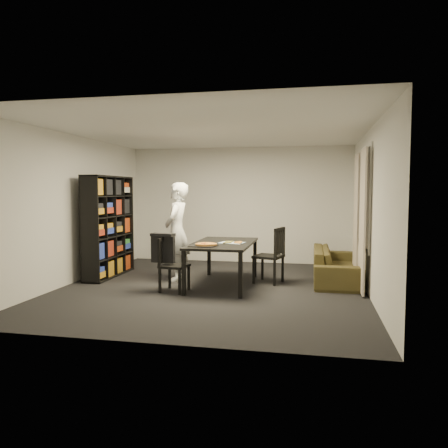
% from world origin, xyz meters
% --- Properties ---
extents(room, '(5.01, 5.51, 2.61)m').
position_xyz_m(room, '(0.00, 0.00, 1.30)').
color(room, black).
rests_on(room, ground).
extents(window_pane, '(0.02, 1.40, 1.60)m').
position_xyz_m(window_pane, '(2.48, 0.60, 1.50)').
color(window_pane, black).
rests_on(window_pane, room).
extents(window_frame, '(0.03, 1.52, 1.72)m').
position_xyz_m(window_frame, '(2.48, 0.60, 1.50)').
color(window_frame, white).
rests_on(window_frame, room).
extents(curtain_left, '(0.03, 0.70, 2.25)m').
position_xyz_m(curtain_left, '(2.40, 0.08, 1.15)').
color(curtain_left, beige).
rests_on(curtain_left, room).
extents(curtain_right, '(0.03, 0.70, 2.25)m').
position_xyz_m(curtain_right, '(2.40, 1.12, 1.15)').
color(curtain_right, beige).
rests_on(curtain_right, room).
extents(bookshelf, '(0.35, 1.50, 1.90)m').
position_xyz_m(bookshelf, '(-2.16, 0.60, 0.95)').
color(bookshelf, black).
rests_on(bookshelf, room).
extents(dining_table, '(0.99, 1.78, 0.74)m').
position_xyz_m(dining_table, '(0.13, 0.22, 0.67)').
color(dining_table, black).
rests_on(dining_table, room).
extents(chair_left, '(0.46, 0.46, 0.87)m').
position_xyz_m(chair_left, '(-0.62, -0.37, 0.50)').
color(chair_left, black).
rests_on(chair_left, room).
extents(chair_right, '(0.57, 0.57, 0.98)m').
position_xyz_m(chair_right, '(0.97, 0.56, 0.56)').
color(chair_right, black).
rests_on(chair_right, room).
extents(draped_jacket, '(0.41, 0.22, 0.48)m').
position_xyz_m(draped_jacket, '(-0.74, -0.36, 0.72)').
color(draped_jacket, black).
rests_on(draped_jacket, chair_left).
extents(person, '(0.43, 0.65, 1.77)m').
position_xyz_m(person, '(-0.77, 0.48, 0.89)').
color(person, white).
rests_on(person, room).
extents(baking_tray, '(0.45, 0.38, 0.01)m').
position_xyz_m(baking_tray, '(-0.07, -0.34, 0.75)').
color(baking_tray, black).
rests_on(baking_tray, dining_table).
extents(pepperoni_pizza, '(0.35, 0.35, 0.03)m').
position_xyz_m(pepperoni_pizza, '(-0.03, -0.29, 0.77)').
color(pepperoni_pizza, '#A66D30').
rests_on(pepperoni_pizza, dining_table).
extents(kitchen_towel, '(0.45, 0.38, 0.01)m').
position_xyz_m(kitchen_towel, '(0.30, 0.18, 0.74)').
color(kitchen_towel, silver).
rests_on(kitchen_towel, dining_table).
extents(pizza_slices, '(0.38, 0.32, 0.01)m').
position_xyz_m(pizza_slices, '(0.33, 0.16, 0.76)').
color(pizza_slices, gold).
rests_on(pizza_slices, dining_table).
extents(sofa, '(0.79, 2.03, 0.59)m').
position_xyz_m(sofa, '(2.06, 0.99, 0.30)').
color(sofa, '#403319').
rests_on(sofa, room).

